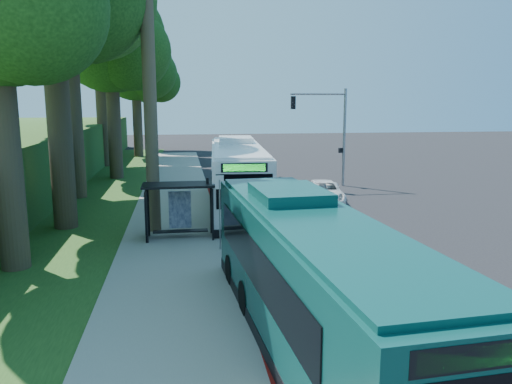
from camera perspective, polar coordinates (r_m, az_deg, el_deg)
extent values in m
plane|color=black|center=(26.35, 6.81, -3.12)|extent=(140.00, 140.00, 0.00)
cube|color=gray|center=(25.42, -9.29, -3.54)|extent=(4.50, 70.00, 0.12)
cube|color=maroon|center=(21.63, -3.26, -5.87)|extent=(0.25, 30.00, 0.13)
cube|color=#234719|center=(30.91, -19.83, -1.61)|extent=(8.00, 70.00, 0.06)
cube|color=black|center=(21.99, -8.76, 0.80)|extent=(3.20, 1.50, 0.10)
cube|color=black|center=(22.29, -12.41, -2.60)|extent=(0.06, 1.30, 2.20)
cube|color=navy|center=(22.91, -8.68, -2.00)|extent=(1.00, 0.12, 1.70)
cube|color=black|center=(22.32, -8.62, -4.44)|extent=(2.40, 0.40, 0.06)
cube|color=black|center=(22.87, -12.19, -2.26)|extent=(0.08, 0.08, 2.40)
cube|color=black|center=(22.86, -5.16, -2.07)|extent=(0.08, 0.08, 2.40)
cube|color=black|center=(21.70, -12.37, -2.95)|extent=(0.08, 0.08, 2.40)
cube|color=black|center=(21.69, -4.97, -2.75)|extent=(0.08, 0.08, 2.40)
cylinder|color=gray|center=(20.28, -4.16, -2.79)|extent=(0.06, 0.06, 3.00)
cube|color=white|center=(20.01, -4.21, 1.12)|extent=(0.35, 0.04, 0.55)
cylinder|color=gray|center=(36.71, 10.04, 6.12)|extent=(0.20, 0.20, 7.00)
cylinder|color=gray|center=(36.03, 7.13, 11.05)|extent=(4.00, 0.14, 0.14)
cube|color=black|center=(35.58, 4.27, 10.15)|extent=(0.30, 0.30, 0.90)
cube|color=black|center=(36.70, 9.63, 4.72)|extent=(0.25, 0.25, 0.35)
cylinder|color=#4C3F2D|center=(23.23, -12.06, 11.11)|extent=(0.60, 0.60, 13.00)
cylinder|color=#382B1E|center=(25.33, -21.59, 7.71)|extent=(1.10, 1.10, 10.50)
sphere|color=#13350E|center=(27.42, -24.75, 19.31)|extent=(5.20, 5.20, 5.20)
cylinder|color=#382B1E|center=(33.35, -20.33, 9.45)|extent=(1.18, 1.18, 11.90)
sphere|color=#13350E|center=(35.97, -23.30, 19.36)|extent=(6.50, 6.50, 6.50)
cylinder|color=#382B1E|center=(41.03, -15.94, 8.27)|extent=(1.06, 1.06, 9.80)
sphere|color=#13350E|center=(41.29, -16.36, 16.63)|extent=(8.40, 8.40, 8.40)
sphere|color=#13350E|center=(39.75, -14.04, 15.38)|extent=(5.88, 5.88, 5.88)
sphere|color=#13350E|center=(42.86, -18.06, 15.17)|extent=(5.46, 5.46, 5.46)
cylinder|color=#382B1E|center=(49.21, -17.16, 9.30)|extent=(1.14, 1.14, 11.20)
sphere|color=#13350E|center=(49.62, -17.60, 17.26)|extent=(9.60, 9.60, 9.60)
sphere|color=#13350E|center=(47.81, -15.42, 16.10)|extent=(6.72, 6.72, 6.72)
sphere|color=#13350E|center=(51.42, -19.16, 15.83)|extent=(6.24, 6.24, 6.24)
cylinder|color=#382B1E|center=(56.90, -13.42, 8.49)|extent=(1.02, 1.02, 9.10)
sphere|color=#13350E|center=(57.02, -13.66, 14.11)|extent=(8.00, 8.00, 8.00)
sphere|color=#13350E|center=(55.65, -12.03, 13.20)|extent=(5.60, 5.60, 5.60)
sphere|color=#13350E|center=(58.49, -14.91, 13.19)|extent=(5.20, 5.20, 5.20)
cylinder|color=#382B1E|center=(64.82, -11.94, 8.43)|extent=(0.98, 0.98, 8.40)
sphere|color=#13350E|center=(64.87, -12.12, 12.98)|extent=(7.00, 7.00, 7.00)
sphere|color=#13350E|center=(63.72, -10.85, 12.22)|extent=(4.90, 4.90, 4.90)
sphere|color=#13350E|center=(66.14, -13.11, 12.27)|extent=(4.55, 4.55, 4.55)
cylinder|color=#382B1E|center=(19.72, -26.70, 4.75)|extent=(1.02, 1.02, 9.10)
sphere|color=#13350E|center=(18.46, -24.49, 18.82)|extent=(5.04, 5.04, 5.04)
cube|color=white|center=(28.34, -2.14, 1.94)|extent=(3.71, 13.43, 3.15)
cube|color=black|center=(28.62, -2.12, -1.29)|extent=(3.74, 13.50, 0.39)
cube|color=black|center=(28.85, -2.19, 2.70)|extent=(3.58, 10.52, 1.22)
cube|color=black|center=(21.82, -1.34, 0.08)|extent=(2.48, 0.30, 1.55)
cube|color=black|center=(34.82, -2.65, 4.10)|extent=(2.26, 0.28, 1.11)
cube|color=#19E533|center=(21.64, -1.35, 2.81)|extent=(1.84, 0.23, 0.31)
cube|color=white|center=(28.15, -2.16, 5.23)|extent=(3.44, 12.75, 0.13)
cube|color=white|center=(30.34, -2.36, 5.95)|extent=(2.16, 2.89, 0.39)
cylinder|color=black|center=(24.40, -4.65, -2.83)|extent=(0.41, 1.13, 1.11)
cylinder|color=black|center=(24.53, 1.33, -2.73)|extent=(0.41, 1.13, 1.11)
cylinder|color=black|center=(33.51, -4.71, 0.77)|extent=(0.41, 1.13, 1.11)
cylinder|color=black|center=(33.61, -0.35, 0.84)|extent=(0.41, 1.13, 1.11)
cube|color=#0A3B38|center=(12.45, 6.45, -9.73)|extent=(3.46, 12.56, 2.95)
cube|color=black|center=(13.05, 6.31, -16.03)|extent=(3.49, 12.62, 0.36)
cube|color=black|center=(12.82, 5.72, -7.77)|extent=(3.34, 9.84, 1.14)
cube|color=black|center=(18.06, 0.16, -2.21)|extent=(2.11, 0.26, 1.03)
cube|color=#19E533|center=(6.92, 24.10, -16.67)|extent=(1.72, 0.22, 0.29)
cube|color=#0A3B38|center=(12.01, 6.59, -2.87)|extent=(3.21, 11.93, 0.12)
cube|color=#0A3B38|center=(13.91, 3.84, -0.28)|extent=(2.01, 2.70, 0.36)
cylinder|color=black|center=(16.93, -2.76, -8.91)|extent=(0.38, 1.05, 1.03)
cylinder|color=black|center=(17.47, 5.07, -8.33)|extent=(0.38, 1.05, 1.03)
imported|color=silver|center=(30.30, 7.69, -0.05)|extent=(3.12, 5.25, 1.37)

